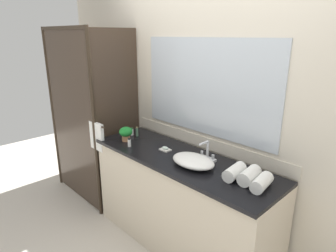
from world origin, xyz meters
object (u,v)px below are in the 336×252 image
amenity_bottle_lotion (137,132)px  rolled_towel_far_edge (234,172)px  soap_dish (165,149)px  rolled_towel_middle (249,176)px  faucet (207,153)px  amenity_bottle_conditioner (132,132)px  rolled_towel_near_edge (262,183)px  sink_basin (193,161)px  potted_plant (126,133)px  amenity_bottle_body_wash (129,143)px

amenity_bottle_lotion → rolled_towel_far_edge: 1.24m
soap_dish → rolled_towel_middle: rolled_towel_middle is taller
faucet → soap_dish: 0.41m
amenity_bottle_conditioner → rolled_towel_near_edge: (1.51, -0.04, 0.01)m
faucet → sink_basin: bearing=-90.0°
sink_basin → rolled_towel_middle: bearing=10.1°
soap_dish → rolled_towel_middle: 0.85m
potted_plant → amenity_bottle_lotion: 0.18m
rolled_towel_near_edge → rolled_towel_far_edge: bearing=179.7°
faucet → soap_dish: faucet is taller
amenity_bottle_body_wash → rolled_towel_near_edge: 1.28m
potted_plant → soap_dish: (0.45, 0.11, -0.07)m
rolled_towel_middle → rolled_towel_near_edge: bearing=-12.3°
faucet → rolled_towel_middle: (0.46, -0.09, -0.00)m
amenity_bottle_body_wash → amenity_bottle_lotion: 0.31m
sink_basin → rolled_towel_middle: 0.47m
sink_basin → rolled_towel_middle: (0.46, 0.08, 0.01)m
sink_basin → amenity_bottle_lotion: (-0.88, 0.12, 0.01)m
amenity_bottle_conditioner → soap_dish: bearing=-3.9°
amenity_bottle_conditioner → rolled_towel_near_edge: size_ratio=0.38×
rolled_towel_middle → amenity_bottle_conditioner: bearing=179.4°
faucet → rolled_towel_middle: bearing=-11.3°
sink_basin → potted_plant: 0.85m
soap_dish → rolled_towel_near_edge: (0.96, -0.00, 0.03)m
soap_dish → rolled_towel_far_edge: rolled_towel_far_edge is taller
sink_basin → faucet: 0.17m
soap_dish → rolled_towel_far_edge: size_ratio=0.47×
amenity_bottle_conditioner → rolled_towel_middle: (1.40, -0.02, 0.01)m
rolled_towel_far_edge → sink_basin: bearing=-170.5°
potted_plant → amenity_bottle_body_wash: size_ratio=1.68×
amenity_bottle_body_wash → sink_basin: bearing=9.9°
soap_dish → rolled_towel_near_edge: 0.96m
sink_basin → amenity_bottle_conditioner: (-0.94, 0.10, -0.00)m
faucet → rolled_towel_far_edge: faucet is taller
soap_dish → amenity_bottle_lotion: amenity_bottle_lotion is taller
potted_plant → rolled_towel_far_edge: 1.20m
amenity_bottle_conditioner → amenity_bottle_body_wash: (0.25, -0.22, 0.00)m
soap_dish → amenity_bottle_lotion: size_ratio=1.02×
amenity_bottle_conditioner → amenity_bottle_body_wash: amenity_bottle_body_wash is taller
amenity_bottle_conditioner → rolled_towel_far_edge: 1.29m
sink_basin → rolled_towel_near_edge: 0.57m
sink_basin → potted_plant: (-0.84, -0.05, 0.04)m
amenity_bottle_conditioner → rolled_towel_far_edge: (1.29, -0.04, 0.01)m
potted_plant → amenity_bottle_lotion: potted_plant is taller
potted_plant → amenity_bottle_lotion: (-0.04, 0.17, -0.04)m
sink_basin → amenity_bottle_body_wash: bearing=-170.1°
amenity_bottle_lotion → rolled_towel_near_edge: (1.46, -0.06, 0.00)m
amenity_bottle_conditioner → rolled_towel_far_edge: size_ratio=0.37×
sink_basin → amenity_bottle_lotion: size_ratio=3.89×
faucet → rolled_towel_near_edge: 0.58m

